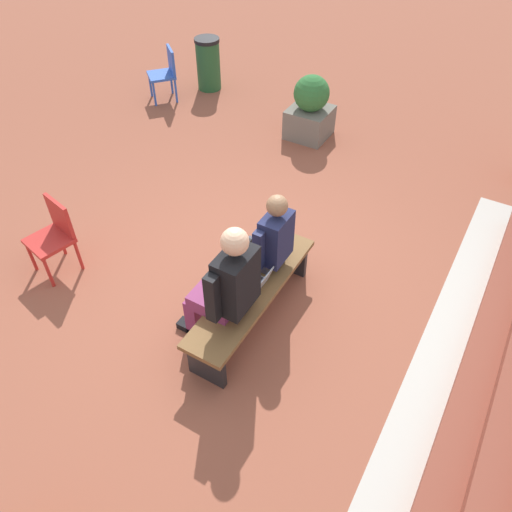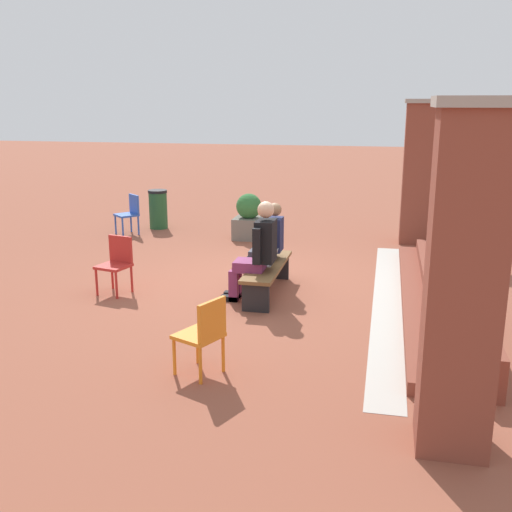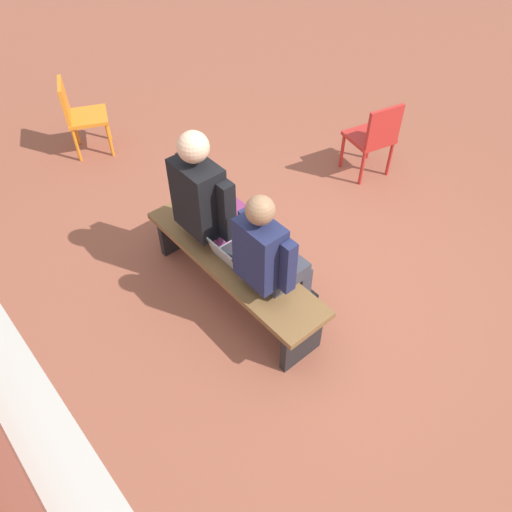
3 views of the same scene
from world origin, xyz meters
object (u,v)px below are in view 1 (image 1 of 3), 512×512
Objects in this scene: plastic_chair_by_pillar at (166,71)px; plastic_chair_mid_courtyard at (54,233)px; litter_bin at (208,64)px; laptop at (254,284)px; planter at (310,109)px; bench at (253,295)px; person_adult at (226,286)px; person_student at (266,244)px.

plastic_chair_by_pillar is 1.00× the size of plastic_chair_mid_courtyard.
plastic_chair_by_pillar is 0.78m from litter_bin.
litter_bin reaches higher than laptop.
planter is (-3.91, 1.10, -0.04)m from plastic_chair_mid_courtyard.
plastic_chair_by_pillar reaches higher than bench.
bench is 5.02m from plastic_chair_by_pillar.
bench is 5.62× the size of laptop.
plastic_chair_mid_courtyard is 0.89× the size of planter.
litter_bin is (-0.69, 0.37, -0.05)m from plastic_chair_by_pillar.
person_adult reaches higher than bench.
planter is 2.29m from litter_bin.
person_student reaches higher than litter_bin.
laptop is 2.24m from plastic_chair_mid_courtyard.
litter_bin is at bearing -143.97° from person_adult.
plastic_chair_mid_courtyard is (3.82, 1.49, 0.00)m from plastic_chair_by_pillar.
person_adult reaches higher than laptop.
litter_bin reaches higher than plastic_chair_mid_courtyard.
person_student is at bearing -168.01° from laptop.
bench is at bearing 9.96° from person_student.
person_student is 1.51× the size of litter_bin.
litter_bin is (-4.11, -3.30, 0.08)m from bench.
person_adult is 4.50× the size of laptop.
plastic_chair_by_pillar is at bearing -136.16° from person_adult.
person_student is 1.38× the size of planter.
person_student is 4.95m from litter_bin.
planter reaches higher than plastic_chair_mid_courtyard.
person_student is 1.55× the size of plastic_chair_mid_courtyard.
planter is (-0.10, 2.59, -0.04)m from plastic_chair_by_pillar.
plastic_chair_mid_courtyard is (0.06, -2.12, -0.28)m from person_adult.
bench is 2.23m from plastic_chair_mid_courtyard.
plastic_chair_by_pillar is (-3.76, -3.61, -0.28)m from person_adult.
planter is 1.09× the size of litter_bin.
person_student is (-0.37, -0.06, 0.35)m from bench.
person_adult is 0.44m from laptop.
bench is 1.25× the size of person_adult.
laptop reaches higher than bench.
bench is at bearing 38.83° from litter_bin.
person_student is at bearing 18.06° from planter.
person_adult is at bearing -12.24° from bench.
laptop is at bearing 100.45° from plastic_chair_mid_courtyard.
litter_bin is (-0.59, -2.21, -0.00)m from planter.
person_student is 1.55× the size of plastic_chair_by_pillar.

